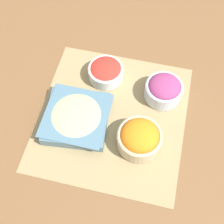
# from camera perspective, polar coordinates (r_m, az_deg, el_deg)

# --- Properties ---
(ground_plane) EXTENTS (3.00, 3.00, 0.00)m
(ground_plane) POSITION_cam_1_polar(r_m,az_deg,el_deg) (1.03, 0.00, -0.92)
(ground_plane) COLOR brown
(placemat) EXTENTS (0.50, 0.48, 0.00)m
(placemat) POSITION_cam_1_polar(r_m,az_deg,el_deg) (1.03, 0.00, -0.86)
(placemat) COLOR #937F56
(placemat) RESTS_ON ground_plane
(cucumber_bowl) EXTENTS (0.22, 0.22, 0.05)m
(cucumber_bowl) POSITION_cam_1_polar(r_m,az_deg,el_deg) (1.00, -6.49, -0.96)
(cucumber_bowl) COLOR slate
(cucumber_bowl) RESTS_ON placemat
(tomato_bowl) EXTENTS (0.12, 0.12, 0.06)m
(tomato_bowl) POSITION_cam_1_polar(r_m,az_deg,el_deg) (1.08, -1.17, 7.48)
(tomato_bowl) COLOR white
(tomato_bowl) RESTS_ON placemat
(onion_bowl) EXTENTS (0.12, 0.12, 0.08)m
(onion_bowl) POSITION_cam_1_polar(r_m,az_deg,el_deg) (1.05, 9.45, 4.15)
(onion_bowl) COLOR silver
(onion_bowl) RESTS_ON placemat
(carrot_bowl) EXTENTS (0.14, 0.14, 0.09)m
(carrot_bowl) POSITION_cam_1_polar(r_m,az_deg,el_deg) (0.95, 5.03, -4.70)
(carrot_bowl) COLOR #C6B28E
(carrot_bowl) RESTS_ON placemat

